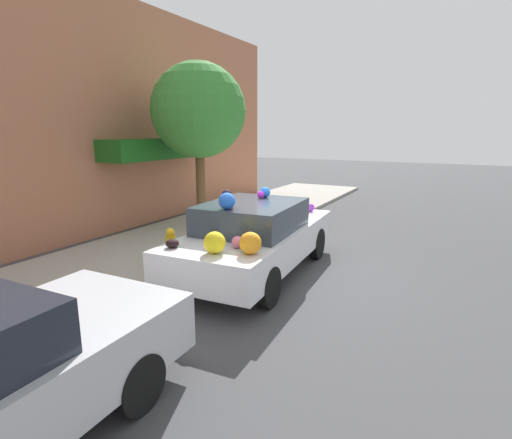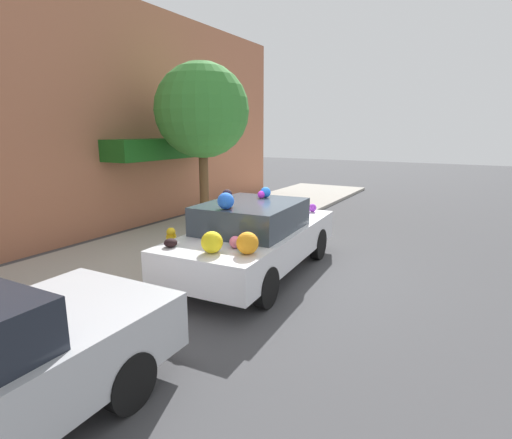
% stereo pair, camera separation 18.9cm
% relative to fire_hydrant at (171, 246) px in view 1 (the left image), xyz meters
% --- Properties ---
extents(ground_plane, '(60.00, 60.00, 0.00)m').
position_rel_fire_hydrant_xyz_m(ground_plane, '(0.55, -1.64, -0.45)').
color(ground_plane, '#424244').
extents(sidewalk_curb, '(24.00, 3.20, 0.11)m').
position_rel_fire_hydrant_xyz_m(sidewalk_curb, '(0.55, 1.06, -0.40)').
color(sidewalk_curb, '#9E998E').
rests_on(sidewalk_curb, ground).
extents(building_facade, '(18.00, 1.20, 6.05)m').
position_rel_fire_hydrant_xyz_m(building_facade, '(0.68, 3.27, 2.53)').
color(building_facade, '#B26B4C').
rests_on(building_facade, ground).
extents(street_tree, '(2.41, 2.41, 4.27)m').
position_rel_fire_hydrant_xyz_m(street_tree, '(2.69, 1.20, 2.70)').
color(street_tree, brown).
rests_on(street_tree, sidewalk_curb).
extents(fire_hydrant, '(0.20, 0.20, 0.70)m').
position_rel_fire_hydrant_xyz_m(fire_hydrant, '(0.00, 0.00, 0.00)').
color(fire_hydrant, gold).
rests_on(fire_hydrant, sidewalk_curb).
extents(art_car, '(4.39, 2.05, 1.67)m').
position_rel_fire_hydrant_xyz_m(art_car, '(0.50, -1.62, 0.29)').
color(art_car, silver).
rests_on(art_car, ground).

